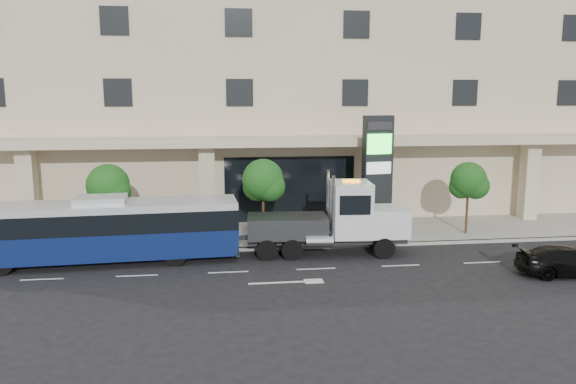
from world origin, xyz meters
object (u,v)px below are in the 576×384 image
(signage_pylon, at_px, (377,174))
(city_bus, at_px, (102,229))
(black_sedan, at_px, (568,261))
(tow_truck, at_px, (335,221))

(signage_pylon, bearing_deg, city_bus, -174.79)
(city_bus, height_order, black_sedan, city_bus)
(black_sedan, bearing_deg, city_bus, 83.48)
(black_sedan, distance_m, signage_pylon, 10.66)
(tow_truck, bearing_deg, city_bus, -175.02)
(city_bus, bearing_deg, signage_pylon, 10.62)
(city_bus, bearing_deg, tow_truck, -2.43)
(tow_truck, xyz_separation_m, signage_pylon, (3.08, 3.37, 1.81))
(black_sedan, relative_size, signage_pylon, 0.67)
(tow_truck, bearing_deg, signage_pylon, 51.58)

